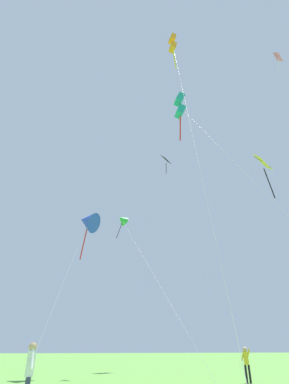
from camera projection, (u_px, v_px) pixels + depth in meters
kite_blue_delta at (87, 221)px, 25.30m from camera, size 4.45×7.54×11.82m
kite_yellow_diamond at (266, 171)px, 24.39m from camera, size 2.42×8.95×15.73m
kite_black_large at (168, 167)px, 39.01m from camera, size 3.37×8.10×23.59m
kite_green_small at (122, 220)px, 25.74m from camera, size 2.26×10.90×11.61m
kite_teal_box at (180, 107)px, 23.81m from camera, size 2.81×11.05×19.18m
kite_pink_low at (288, 74)px, 30.36m from camera, size 2.87×5.36×28.55m
kite_orange_box at (173, 44)px, 24.00m from camera, size 3.55×9.49×23.39m
person_near_tree at (30, 369)px, 9.18m from camera, size 0.24×0.58×1.80m
person_in_red_shirt at (246, 361)px, 17.16m from camera, size 0.55×0.31×1.75m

